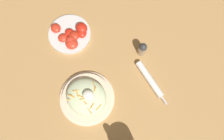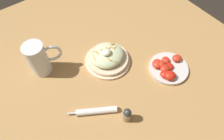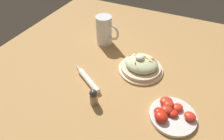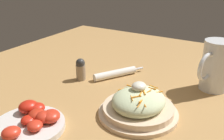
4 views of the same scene
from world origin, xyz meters
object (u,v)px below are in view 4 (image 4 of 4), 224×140
napkin_roll (116,73)px  salt_shaker (81,69)px  tomato_plate (31,122)px  salad_plate (138,105)px  beer_mug (215,68)px

napkin_roll → salt_shaker: bearing=131.1°
tomato_plate → salt_shaker: 0.30m
salad_plate → beer_mug: bearing=-27.5°
beer_mug → napkin_roll: size_ratio=0.90×
napkin_roll → tomato_plate: size_ratio=1.01×
beer_mug → salt_shaker: 0.44m
tomato_plate → salt_shaker: salt_shaker is taller
salad_plate → napkin_roll: 0.26m
salad_plate → tomato_plate: salad_plate is taller
beer_mug → salt_shaker: size_ratio=2.09×
beer_mug → salt_shaker: bearing=111.2°
tomato_plate → salt_shaker: (0.29, 0.07, 0.02)m
salad_plate → napkin_roll: size_ratio=1.19×
napkin_roll → tomato_plate: tomato_plate is taller
salad_plate → napkin_roll: salad_plate is taller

